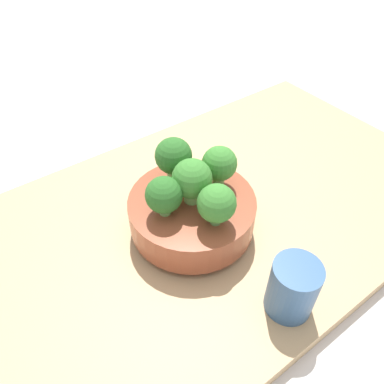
% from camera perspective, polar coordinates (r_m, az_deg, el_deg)
% --- Properties ---
extents(ground_plane, '(6.00, 6.00, 0.00)m').
position_cam_1_polar(ground_plane, '(0.78, 1.09, -5.50)').
color(ground_plane, silver).
extents(table, '(1.14, 0.62, 0.03)m').
position_cam_1_polar(table, '(0.77, 1.11, -4.71)').
color(table, tan).
rests_on(table, ground_plane).
extents(bowl, '(0.24, 0.24, 0.08)m').
position_cam_1_polar(bowl, '(0.71, 0.00, -3.16)').
color(bowl, brown).
rests_on(bowl, table).
extents(broccoli_floret_left, '(0.06, 0.06, 0.08)m').
position_cam_1_polar(broccoli_floret_left, '(0.63, -4.30, -0.51)').
color(broccoli_floret_left, '#7AB256').
rests_on(broccoli_floret_left, bowl).
extents(broccoli_floret_center, '(0.07, 0.07, 0.09)m').
position_cam_1_polar(broccoli_floret_center, '(0.65, 0.00, 1.90)').
color(broccoli_floret_center, '#7AB256').
rests_on(broccoli_floret_center, bowl).
extents(broccoli_floret_front, '(0.07, 0.07, 0.08)m').
position_cam_1_polar(broccoli_floret_front, '(0.61, 3.78, -1.79)').
color(broccoli_floret_front, '#609347').
rests_on(broccoli_floret_front, bowl).
extents(broccoli_floret_right, '(0.06, 0.06, 0.09)m').
position_cam_1_polar(broccoli_floret_right, '(0.68, 4.20, 4.24)').
color(broccoli_floret_right, '#609347').
rests_on(broccoli_floret_right, bowl).
extents(broccoli_floret_back, '(0.07, 0.07, 0.10)m').
position_cam_1_polar(broccoli_floret_back, '(0.68, -2.83, 5.32)').
color(broccoli_floret_back, '#7AB256').
rests_on(broccoli_floret_back, bowl).
extents(cup, '(0.08, 0.08, 0.10)m').
position_cam_1_polar(cup, '(0.62, 15.00, -14.00)').
color(cup, '#33567F').
rests_on(cup, table).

